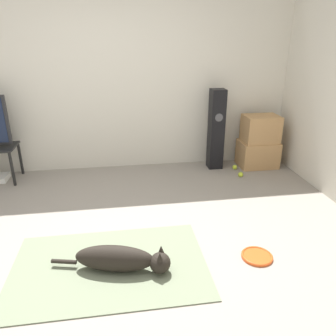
{
  "coord_description": "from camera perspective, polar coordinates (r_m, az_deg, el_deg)",
  "views": [
    {
      "loc": [
        0.16,
        -2.47,
        1.77
      ],
      "look_at": [
        0.66,
        0.78,
        0.45
      ],
      "focal_mm": 35.0,
      "sensor_mm": 36.0,
      "label": 1
    }
  ],
  "objects": [
    {
      "name": "tennis_ball_by_boxes",
      "position": [
        4.55,
        12.53,
        -1.11
      ],
      "size": [
        0.07,
        0.07,
        0.07
      ],
      "color": "#C6E033",
      "rests_on": "ground_plane"
    },
    {
      "name": "area_rug",
      "position": [
        2.88,
        -10.08,
        -16.43
      ],
      "size": [
        1.6,
        1.04,
        0.01
      ],
      "color": "slate",
      "rests_on": "ground_plane"
    },
    {
      "name": "wall_back",
      "position": [
        4.6,
        -11.09,
        15.31
      ],
      "size": [
        8.0,
        0.06,
        2.55
      ],
      "color": "beige",
      "rests_on": "ground_plane"
    },
    {
      "name": "ground_plane",
      "position": [
        3.05,
        -10.42,
        -14.11
      ],
      "size": [
        12.0,
        12.0,
        0.0
      ],
      "primitive_type": "plane",
      "color": "gray"
    },
    {
      "name": "cardboard_box_upper",
      "position": [
        4.85,
        15.83,
        6.59
      ],
      "size": [
        0.48,
        0.36,
        0.38
      ],
      "color": "tan",
      "rests_on": "cardboard_box_lower"
    },
    {
      "name": "floor_speaker",
      "position": [
        4.66,
        8.38,
        6.61
      ],
      "size": [
        0.2,
        0.2,
        1.12
      ],
      "color": "black",
      "rests_on": "ground_plane"
    },
    {
      "name": "dog",
      "position": [
        2.75,
        -8.08,
        -15.41
      ],
      "size": [
        0.96,
        0.34,
        0.22
      ],
      "color": "black",
      "rests_on": "area_rug"
    },
    {
      "name": "tennis_ball_near_speaker",
      "position": [
        4.79,
        11.54,
        0.14
      ],
      "size": [
        0.07,
        0.07,
        0.07
      ],
      "color": "#C6E033",
      "rests_on": "ground_plane"
    },
    {
      "name": "cardboard_box_lower",
      "position": [
        4.95,
        15.32,
        2.42
      ],
      "size": [
        0.54,
        0.4,
        0.37
      ],
      "color": "tan",
      "rests_on": "ground_plane"
    },
    {
      "name": "frisbee",
      "position": [
        3.02,
        15.24,
        -14.59
      ],
      "size": [
        0.27,
        0.27,
        0.03
      ],
      "color": "#DB511E",
      "rests_on": "ground_plane"
    }
  ]
}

